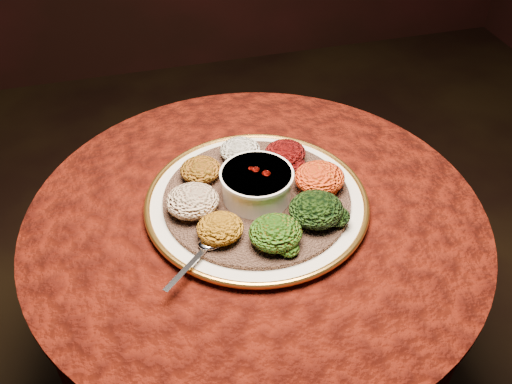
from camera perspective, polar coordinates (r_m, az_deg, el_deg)
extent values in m
cylinder|color=black|center=(1.49, -0.01, -13.31)|extent=(0.12, 0.12, 0.68)
cylinder|color=black|center=(1.21, -0.01, -3.37)|extent=(0.80, 0.80, 0.04)
cylinder|color=#420D05|center=(1.32, -0.01, -7.87)|extent=(0.93, 0.93, 0.34)
cylinder|color=#420D05|center=(1.19, -0.01, -2.45)|extent=(0.96, 0.96, 0.01)
cylinder|color=white|center=(1.20, 0.07, -1.12)|extent=(0.53, 0.53, 0.02)
torus|color=#C38530|center=(1.19, 0.07, -0.87)|extent=(0.47, 0.47, 0.01)
cylinder|color=brown|center=(1.19, 0.07, -0.62)|extent=(0.40, 0.40, 0.01)
cylinder|color=white|center=(1.16, 0.07, 0.72)|extent=(0.14, 0.14, 0.06)
cylinder|color=white|center=(1.15, 0.07, 1.78)|extent=(0.15, 0.15, 0.01)
cylinder|color=#590704|center=(1.15, 0.07, 1.43)|extent=(0.12, 0.12, 0.01)
ellipsoid|color=silver|center=(1.08, -4.59, -5.11)|extent=(0.05, 0.04, 0.01)
cube|color=silver|center=(1.05, -6.83, -7.47)|extent=(0.10, 0.10, 0.00)
ellipsoid|color=white|center=(1.27, -1.61, 4.19)|extent=(0.09, 0.09, 0.04)
ellipsoid|color=black|center=(1.26, 2.93, 3.91)|extent=(0.09, 0.09, 0.04)
ellipsoid|color=#B27C0E|center=(1.20, 6.38, 1.43)|extent=(0.11, 0.10, 0.05)
ellipsoid|color=black|center=(1.12, 6.04, -1.75)|extent=(0.11, 0.10, 0.05)
ellipsoid|color=#8E3709|center=(1.07, 1.95, -4.09)|extent=(0.10, 0.10, 0.05)
ellipsoid|color=#A8670E|center=(1.09, -3.61, -3.63)|extent=(0.09, 0.09, 0.04)
ellipsoid|color=maroon|center=(1.14, -6.37, -0.89)|extent=(0.11, 0.10, 0.05)
ellipsoid|color=#954C12|center=(1.22, -5.56, 2.23)|extent=(0.09, 0.08, 0.04)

